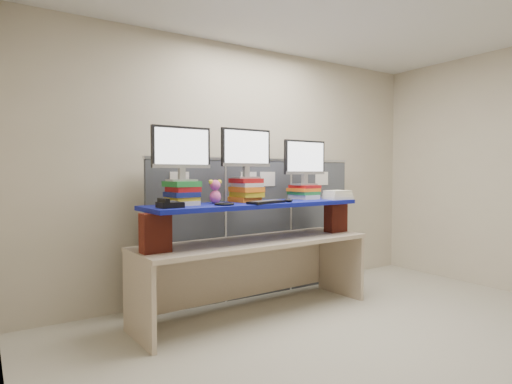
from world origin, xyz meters
TOP-DOWN VIEW (x-y plane):
  - room at (0.00, 0.00)m, footprint 5.00×4.00m
  - cubicle_partition at (-0.00, 1.78)m, footprint 2.60×0.06m
  - desk at (-0.38, 1.25)m, footprint 2.41×0.81m
  - brick_pier_left at (-1.41, 1.15)m, footprint 0.24×0.14m
  - brick_pier_right at (0.66, 1.25)m, footprint 0.24×0.14m
  - blue_board at (-0.38, 1.25)m, footprint 2.21×0.65m
  - book_stack_left at (-1.10, 1.33)m, footprint 0.27×0.31m
  - book_stack_center at (-0.42, 1.37)m, footprint 0.26×0.31m
  - book_stack_right at (0.34, 1.41)m, footprint 0.27×0.31m
  - monitor_left at (-1.10, 1.34)m, footprint 0.55×0.17m
  - monitor_center at (-0.42, 1.37)m, footprint 0.55×0.17m
  - monitor_right at (0.35, 1.41)m, footprint 0.55×0.17m
  - keyboard at (-0.37, 1.09)m, footprint 0.43×0.25m
  - mouse at (-0.10, 1.10)m, footprint 0.08×0.12m
  - desk_phone at (-1.31, 1.11)m, footprint 0.19×0.17m
  - headset at (-0.80, 1.12)m, footprint 0.18×0.18m
  - plush_toy at (-0.78, 1.33)m, footprint 0.13×0.10m
  - binder_stack at (0.62, 1.18)m, footprint 0.27×0.22m

SIDE VIEW (x-z plane):
  - desk at x=-0.38m, z-range 0.22..0.94m
  - cubicle_partition at x=0.00m, z-range 0.00..1.53m
  - brick_pier_left at x=-1.41m, z-range 0.72..1.05m
  - brick_pier_right at x=0.66m, z-range 0.72..1.05m
  - blue_board at x=-0.38m, z-range 1.05..1.09m
  - headset at x=-0.80m, z-range 1.09..1.11m
  - keyboard at x=-0.37m, z-range 1.09..1.11m
  - mouse at x=-0.10m, z-range 1.09..1.12m
  - desk_phone at x=-1.31m, z-range 1.08..1.16m
  - binder_stack at x=0.62m, z-range 1.08..1.18m
  - book_stack_right at x=0.34m, z-range 1.09..1.24m
  - book_stack_left at x=-1.10m, z-range 1.09..1.30m
  - plush_toy at x=-0.78m, z-range 1.09..1.31m
  - book_stack_center at x=-0.42m, z-range 1.09..1.32m
  - room at x=0.00m, z-range 0.00..2.80m
  - monitor_right at x=0.35m, z-range 1.27..1.75m
  - monitor_left at x=-1.10m, z-range 1.33..1.81m
  - monitor_center at x=-0.42m, z-range 1.35..1.83m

